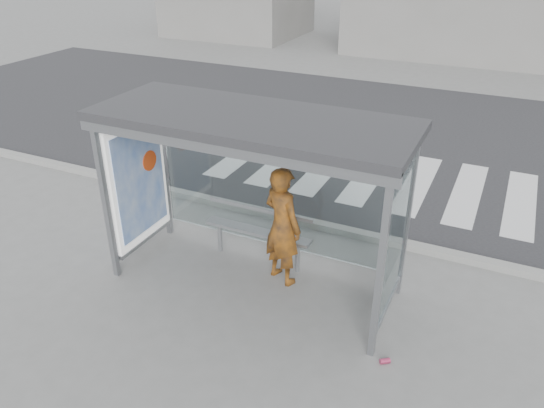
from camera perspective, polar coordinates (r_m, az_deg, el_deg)
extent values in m
plane|color=slate|center=(8.05, -1.95, -8.48)|extent=(80.00, 80.00, 0.00)
cube|color=#272729|center=(13.94, 11.31, 7.32)|extent=(30.00, 10.00, 0.01)
cube|color=gray|center=(9.51, 3.38, -1.87)|extent=(30.00, 0.18, 0.12)
cube|color=silver|center=(12.57, -2.82, 5.55)|extent=(0.55, 3.00, 0.00)
cube|color=silver|center=(12.17, 1.37, 4.79)|extent=(0.55, 3.00, 0.00)
cube|color=silver|center=(11.84, 5.81, 3.96)|extent=(0.55, 3.00, 0.00)
cube|color=silver|center=(11.58, 10.46, 3.06)|extent=(0.55, 3.00, 0.00)
cube|color=silver|center=(11.40, 15.28, 2.10)|extent=(0.55, 3.00, 0.00)
cube|color=silver|center=(11.31, 20.21, 1.11)|extent=(0.55, 3.00, 0.00)
cube|color=silver|center=(11.31, 25.18, 0.10)|extent=(0.55, 3.00, 0.00)
cube|color=gray|center=(7.93, -17.44, 0.15)|extent=(0.08, 0.08, 2.50)
cube|color=gray|center=(6.24, 11.56, -7.15)|extent=(0.08, 0.08, 2.50)
cube|color=gray|center=(8.89, -11.59, 3.95)|extent=(0.08, 0.08, 2.50)
cube|color=gray|center=(7.42, 14.34, -1.43)|extent=(0.08, 0.08, 2.50)
cube|color=#2D2D30|center=(6.85, -2.29, 9.03)|extent=(4.25, 1.65, 0.12)
cube|color=gray|center=(6.27, -5.47, 6.02)|extent=(4.25, 0.06, 0.18)
cube|color=white|center=(7.92, 0.20, 1.87)|extent=(3.80, 0.02, 2.00)
cube|color=white|center=(8.38, -14.39, 2.47)|extent=(0.15, 1.25, 2.00)
cube|color=blue|center=(8.33, -13.93, 2.36)|extent=(0.01, 1.10, 1.70)
cylinder|color=#D14112|center=(8.40, -13.04, 4.57)|extent=(0.02, 0.32, 0.32)
cube|color=white|center=(6.79, 13.12, -3.68)|extent=(0.03, 1.25, 2.00)
cube|color=beige|center=(6.79, 13.07, -2.71)|extent=(0.03, 0.86, 1.16)
imported|color=#F24316|center=(7.65, 1.12, -2.36)|extent=(0.79, 0.67, 1.84)
cube|color=gray|center=(8.26, -1.60, -2.97)|extent=(1.76, 0.22, 0.05)
cylinder|color=gray|center=(8.69, -5.62, -3.56)|extent=(0.07, 0.07, 0.51)
cylinder|color=gray|center=(8.17, 2.75, -5.72)|extent=(0.07, 0.07, 0.51)
cube|color=gray|center=(8.16, -1.33, -0.60)|extent=(1.76, 0.04, 0.06)
cylinder|color=#D73F6C|center=(6.91, 12.05, -16.19)|extent=(0.14, 0.13, 0.07)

